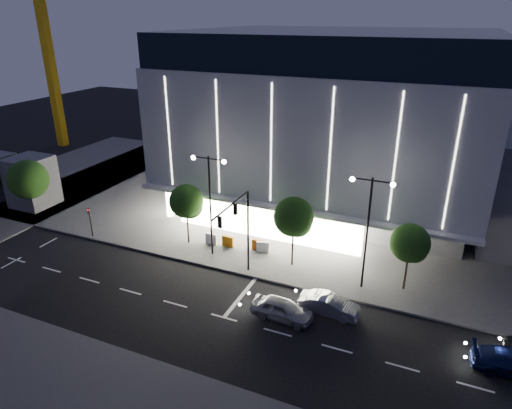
{
  "coord_description": "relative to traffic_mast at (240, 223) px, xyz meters",
  "views": [
    {
      "loc": [
        14.5,
        -24.57,
        19.57
      ],
      "look_at": [
        0.69,
        7.09,
        5.0
      ],
      "focal_mm": 32.0,
      "sensor_mm": 36.0,
      "label": 1
    }
  ],
  "objects": [
    {
      "name": "sidewalk_museum",
      "position": [
        4.0,
        20.66,
        -4.95
      ],
      "size": [
        70.0,
        40.0,
        0.15
      ],
      "primitive_type": "cube",
      "color": "#474747",
      "rests_on": "ground"
    },
    {
      "name": "street_lamp_east",
      "position": [
        9.0,
        2.66,
        0.93
      ],
      "size": [
        3.16,
        0.36,
        9.0
      ],
      "color": "black",
      "rests_on": "ground"
    },
    {
      "name": "car_second",
      "position": [
        7.52,
        -1.47,
        -4.33
      ],
      "size": [
        4.25,
        1.48,
        1.4
      ],
      "primitive_type": "imported",
      "rotation": [
        0.0,
        0.0,
        1.57
      ],
      "color": "#B3B7BB",
      "rests_on": "ground"
    },
    {
      "name": "museum",
      "position": [
        1.98,
        18.97,
        4.25
      ],
      "size": [
        30.0,
        25.8,
        18.0
      ],
      "color": "#4C4C51",
      "rests_on": "ground"
    },
    {
      "name": "barrier_d",
      "position": [
        -0.06,
        4.66,
        -4.38
      ],
      "size": [
        1.13,
        0.56,
        1.0
      ],
      "primitive_type": "cube",
      "rotation": [
        0.0,
        0.0,
        0.29
      ],
      "color": "silver",
      "rests_on": "sidewalk_museum"
    },
    {
      "name": "barrier_a",
      "position": [
        -3.34,
        4.38,
        -4.38
      ],
      "size": [
        1.11,
        0.32,
        1.0
      ],
      "primitive_type": "cube",
      "rotation": [
        0.0,
        0.0,
        -0.06
      ],
      "color": "#C36A0A",
      "rests_on": "sidewalk_museum"
    },
    {
      "name": "tree_right",
      "position": [
        12.03,
        3.68,
        -1.14
      ],
      "size": [
        2.91,
        2.91,
        5.51
      ],
      "color": "black",
      "rests_on": "ground"
    },
    {
      "name": "tree_left",
      "position": [
        -6.97,
        3.68,
        -0.99
      ],
      "size": [
        3.02,
        3.02,
        5.72
      ],
      "color": "black",
      "rests_on": "ground"
    },
    {
      "name": "traffic_mast",
      "position": [
        0.0,
        0.0,
        0.0
      ],
      "size": [
        0.33,
        5.89,
        7.07
      ],
      "color": "black",
      "rests_on": "ground"
    },
    {
      "name": "street_lamp_west",
      "position": [
        -4.0,
        2.66,
        0.93
      ],
      "size": [
        3.16,
        0.36,
        9.0
      ],
      "color": "black",
      "rests_on": "ground"
    },
    {
      "name": "ped_signal_far",
      "position": [
        -16.0,
        1.16,
        -3.14
      ],
      "size": [
        0.22,
        0.24,
        3.0
      ],
      "color": "black",
      "rests_on": "ground"
    },
    {
      "name": "car_lead",
      "position": [
        4.73,
        -3.29,
        -4.28
      ],
      "size": [
        4.48,
        1.96,
        1.5
      ],
      "primitive_type": "imported",
      "rotation": [
        0.0,
        0.0,
        1.53
      ],
      "color": "#989A9F",
      "rests_on": "ground"
    },
    {
      "name": "barrier_b",
      "position": [
        -4.97,
        4.26,
        -4.38
      ],
      "size": [
        1.1,
        0.26,
        1.0
      ],
      "primitive_type": "cube",
      "rotation": [
        0.0,
        0.0,
        -0.01
      ],
      "color": "white",
      "rests_on": "sidewalk_museum"
    },
    {
      "name": "sidewalk_west",
      "position": [
        -31.0,
        6.66,
        -4.95
      ],
      "size": [
        16.0,
        50.0,
        0.15
      ],
      "primitive_type": "cube",
      "color": "#474747",
      "rests_on": "ground"
    },
    {
      "name": "tower_crane",
      "position": [
        -41.92,
        24.66,
        15.48
      ],
      "size": [
        32.0,
        2.0,
        28.5
      ],
      "color": "gold",
      "rests_on": "ground"
    },
    {
      "name": "ground",
      "position": [
        -1.0,
        -3.34,
        -5.03
      ],
      "size": [
        160.0,
        160.0,
        0.0
      ],
      "primitive_type": "plane",
      "color": "black",
      "rests_on": "ground"
    },
    {
      "name": "tree_mid",
      "position": [
        3.03,
        3.68,
        -0.69
      ],
      "size": [
        3.25,
        3.25,
        6.15
      ],
      "color": "black",
      "rests_on": "ground"
    },
    {
      "name": "barrier_c",
      "position": [
        -0.6,
        4.85,
        -4.38
      ],
      "size": [
        1.12,
        0.33,
        1.0
      ],
      "primitive_type": "cube",
      "rotation": [
        0.0,
        0.0,
        0.08
      ],
      "color": "#C6500B",
      "rests_on": "sidewalk_museum"
    }
  ]
}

